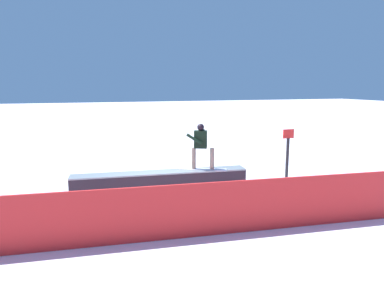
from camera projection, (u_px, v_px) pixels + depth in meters
name	position (u px, v px, depth m)	size (l,w,h in m)	color
ground_plane	(161.00, 194.00, 10.87)	(120.00, 120.00, 0.00)	white
grind_box	(161.00, 184.00, 10.82)	(5.48, 1.10, 0.72)	#251E27
snowboarder	(201.00, 145.00, 10.92)	(1.50, 0.90, 1.47)	silver
safety_fence	(195.00, 210.00, 7.70)	(10.33, 0.06, 1.24)	red
trail_marker	(287.00, 156.00, 11.53)	(0.40, 0.10, 1.94)	#262628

